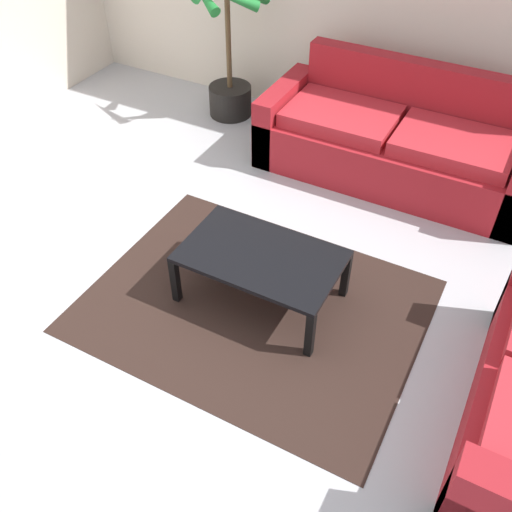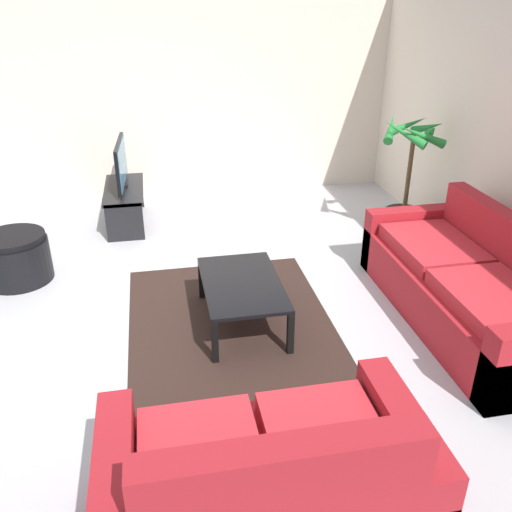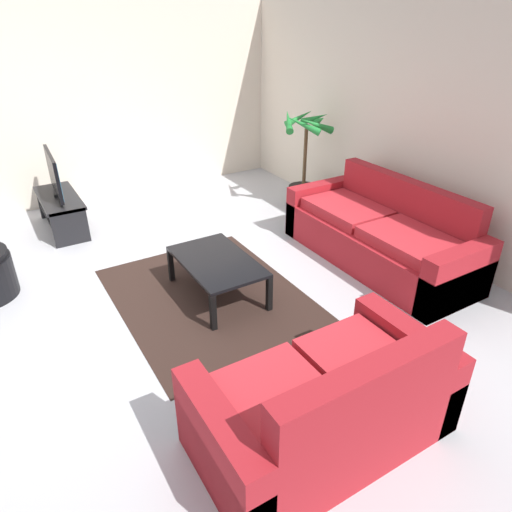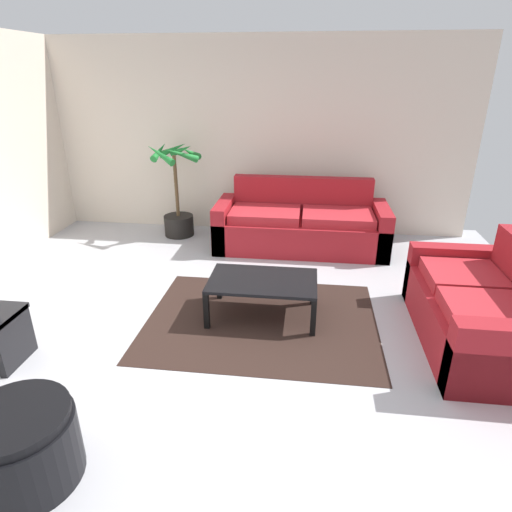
{
  "view_description": "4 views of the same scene",
  "coord_description": "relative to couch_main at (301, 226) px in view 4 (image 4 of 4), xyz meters",
  "views": [
    {
      "loc": [
        1.6,
        -1.97,
        2.86
      ],
      "look_at": [
        0.37,
        0.32,
        0.47
      ],
      "focal_mm": 39.81,
      "sensor_mm": 36.0,
      "label": 1
    },
    {
      "loc": [
        4.18,
        -0.21,
        2.56
      ],
      "look_at": [
        0.28,
        0.55,
        0.59
      ],
      "focal_mm": 37.95,
      "sensor_mm": 36.0,
      "label": 2
    },
    {
      "loc": [
        3.87,
        -1.26,
        2.53
      ],
      "look_at": [
        0.52,
        0.76,
        0.42
      ],
      "focal_mm": 32.24,
      "sensor_mm": 36.0,
      "label": 3
    },
    {
      "loc": [
        0.75,
        -3.24,
        2.21
      ],
      "look_at": [
        0.23,
        0.87,
        0.44
      ],
      "focal_mm": 30.13,
      "sensor_mm": 36.0,
      "label": 4
    }
  ],
  "objects": [
    {
      "name": "ground_plane",
      "position": [
        -0.66,
        -2.28,
        -0.3
      ],
      "size": [
        6.6,
        6.6,
        0.0
      ],
      "primitive_type": "plane",
      "color": "#B2B2B7"
    },
    {
      "name": "wall_back",
      "position": [
        -0.66,
        0.72,
        1.05
      ],
      "size": [
        6.0,
        0.06,
        2.7
      ],
      "primitive_type": "cube",
      "color": "beige",
      "rests_on": "ground"
    },
    {
      "name": "couch_main",
      "position": [
        0.0,
        0.0,
        0.0
      ],
      "size": [
        2.27,
        0.9,
        0.9
      ],
      "color": "maroon",
      "rests_on": "ground"
    },
    {
      "name": "couch_loveseat",
      "position": [
        1.62,
        -2.07,
        -0.0
      ],
      "size": [
        0.9,
        1.65,
        0.9
      ],
      "color": "maroon",
      "rests_on": "ground"
    },
    {
      "name": "coffee_table",
      "position": [
        -0.31,
        -1.86,
        0.05
      ],
      "size": [
        1.03,
        0.63,
        0.39
      ],
      "color": "black",
      "rests_on": "ground"
    },
    {
      "name": "area_rug",
      "position": [
        -0.31,
        -1.96,
        -0.3
      ],
      "size": [
        2.2,
        1.7,
        0.01
      ],
      "primitive_type": "cube",
      "color": "black",
      "rests_on": "ground"
    },
    {
      "name": "potted_palm",
      "position": [
        -1.78,
        0.26,
        0.21
      ],
      "size": [
        0.74,
        0.7,
        1.35
      ],
      "color": "black",
      "rests_on": "ground"
    },
    {
      "name": "ottoman",
      "position": [
        -1.48,
        -3.87,
        -0.07
      ],
      "size": [
        0.64,
        0.64,
        0.47
      ],
      "color": "black",
      "rests_on": "ground"
    }
  ]
}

